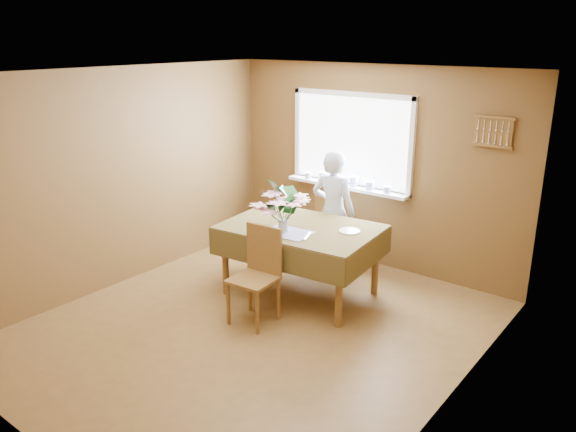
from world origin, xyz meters
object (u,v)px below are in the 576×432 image
Objects in this scene: chair_far at (333,229)px; flower_bouquet at (283,204)px; chair_near at (258,271)px; dining_table at (301,235)px; seated_woman at (333,212)px.

flower_bouquet is (0.12, -1.14, 0.62)m from chair_far.
flower_bouquet reaches higher than chair_near.
dining_table is 0.76m from chair_near.
seated_woman is (-0.09, 1.51, 0.23)m from chair_near.
dining_table is at bearing 83.30° from flower_bouquet.
chair_far reaches higher than dining_table.
dining_table is 1.80× the size of chair_near.
dining_table is 0.49m from flower_bouquet.
dining_table is at bearing 88.28° from seated_woman.
seated_woman is 2.78× the size of flower_bouquet.
chair_near is at bearing -84.67° from flower_bouquet.
chair_far is 1.30m from flower_bouquet.
chair_near reaches higher than dining_table.
seated_woman reaches higher than chair_far.
seated_woman is 1.10m from flower_bouquet.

